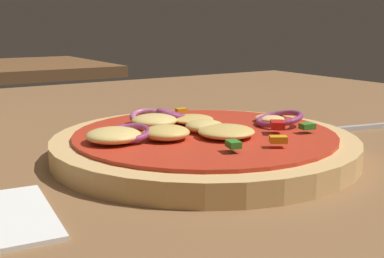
{
  "coord_description": "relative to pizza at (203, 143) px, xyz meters",
  "views": [
    {
      "loc": [
        -0.21,
        -0.38,
        0.14
      ],
      "look_at": [
        0.03,
        -0.01,
        0.05
      ],
      "focal_mm": 46.67,
      "sensor_mm": 36.0,
      "label": 1
    }
  ],
  "objects": [
    {
      "name": "dining_table",
      "position": [
        -0.02,
        0.03,
        -0.03
      ],
      "size": [
        1.21,
        1.06,
        0.03
      ],
      "color": "brown",
      "rests_on": "ground"
    },
    {
      "name": "pizza",
      "position": [
        0.0,
        0.0,
        0.0
      ],
      "size": [
        0.26,
        0.26,
        0.03
      ],
      "color": "tan",
      "rests_on": "dining_table"
    },
    {
      "name": "fork",
      "position": [
        0.16,
        0.01,
        -0.01
      ],
      "size": [
        0.16,
        0.04,
        0.01
      ],
      "color": "silver",
      "rests_on": "dining_table"
    }
  ]
}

